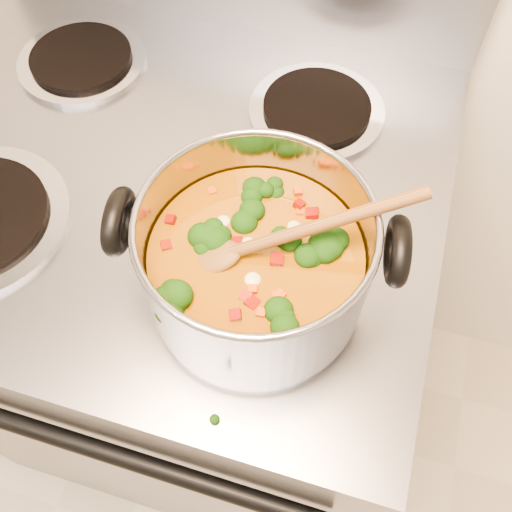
{
  "coord_description": "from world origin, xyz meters",
  "views": [
    {
      "loc": [
        0.34,
        0.7,
        1.53
      ],
      "look_at": [
        0.25,
        1.0,
        1.01
      ],
      "focal_mm": 40.0,
      "sensor_mm": 36.0,
      "label": 1
    }
  ],
  "objects": [
    {
      "name": "stockpot",
      "position": [
        0.25,
        1.0,
        1.0
      ],
      "size": [
        0.31,
        0.25,
        0.15
      ],
      "rotation": [
        0.0,
        0.0,
        0.16
      ],
      "color": "#9C9CA3",
      "rests_on": "electric_range"
    },
    {
      "name": "electric_range",
      "position": [
        0.06,
        1.16,
        0.47
      ],
      "size": [
        0.8,
        0.72,
        1.08
      ],
      "color": "gray",
      "rests_on": "ground"
    },
    {
      "name": "cooktop_crumbs",
      "position": [
        0.18,
        1.1,
        0.92
      ],
      "size": [
        0.37,
        0.06,
        0.01
      ],
      "color": "black",
      "rests_on": "electric_range"
    },
    {
      "name": "wooden_spoon",
      "position": [
        0.26,
        1.01,
        1.04
      ],
      "size": [
        0.24,
        0.12,
        0.11
      ],
      "rotation": [
        0.0,
        0.0,
        0.41
      ],
      "color": "brown",
      "rests_on": "stockpot"
    }
  ]
}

